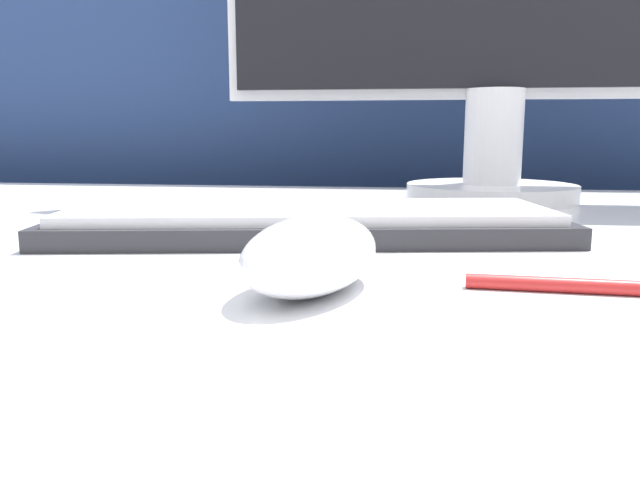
% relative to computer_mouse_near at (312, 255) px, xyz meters
% --- Properties ---
extents(partition_panel, '(5.00, 0.03, 1.17)m').
position_rel_computer_mouse_near_xyz_m(partition_panel, '(-0.01, 0.74, -0.14)').
color(partition_panel, navy).
rests_on(partition_panel, ground_plane).
extents(computer_mouse_near, '(0.09, 0.12, 0.04)m').
position_rel_computer_mouse_near_xyz_m(computer_mouse_near, '(0.00, 0.00, 0.00)').
color(computer_mouse_near, white).
rests_on(computer_mouse_near, desk).
extents(keyboard, '(0.41, 0.20, 0.02)m').
position_rel_computer_mouse_near_xyz_m(keyboard, '(-0.03, 0.17, -0.01)').
color(keyboard, '#28282D').
rests_on(keyboard, desk).
extents(pen, '(0.14, 0.02, 0.01)m').
position_rel_computer_mouse_near_xyz_m(pen, '(0.15, 0.02, -0.02)').
color(pen, red).
rests_on(pen, desk).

